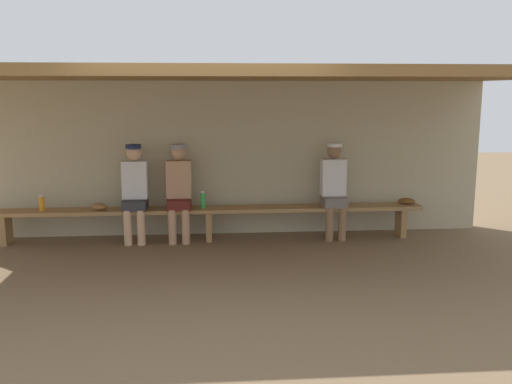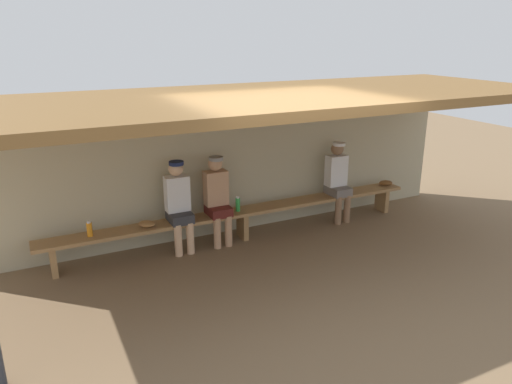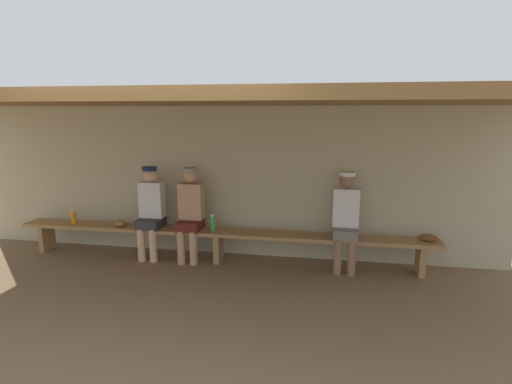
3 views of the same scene
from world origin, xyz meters
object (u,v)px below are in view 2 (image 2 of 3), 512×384
(player_with_sunglasses, at_px, (217,196))
(baseball_glove_worn, at_px, (386,183))
(water_bottle_orange, at_px, (89,229))
(baseball_glove_tan, at_px, (147,224))
(bench, at_px, (242,215))
(player_in_blue, at_px, (338,178))
(water_bottle_green, at_px, (238,204))
(player_rightmost, at_px, (179,202))

(player_with_sunglasses, height_order, baseball_glove_worn, player_with_sunglasses)
(baseball_glove_worn, bearing_deg, player_with_sunglasses, 18.30)
(water_bottle_orange, bearing_deg, baseball_glove_tan, -1.04)
(player_with_sunglasses, bearing_deg, baseball_glove_worn, 0.36)
(bench, relative_size, player_in_blue, 4.46)
(baseball_glove_tan, bearing_deg, water_bottle_orange, -143.19)
(water_bottle_orange, distance_m, baseball_glove_worn, 5.08)
(water_bottle_orange, distance_m, baseball_glove_tan, 0.77)
(bench, distance_m, player_with_sunglasses, 0.54)
(bench, relative_size, water_bottle_green, 25.80)
(bench, relative_size, baseball_glove_worn, 25.00)
(player_rightmost, height_order, water_bottle_orange, player_rightmost)
(water_bottle_green, distance_m, baseball_glove_tan, 1.41)
(player_rightmost, distance_m, water_bottle_green, 0.94)
(bench, height_order, baseball_glove_tan, baseball_glove_tan)
(player_with_sunglasses, relative_size, player_rightmost, 1.00)
(baseball_glove_worn, bearing_deg, water_bottle_orange, 18.29)
(water_bottle_green, height_order, water_bottle_orange, water_bottle_green)
(player_in_blue, relative_size, baseball_glove_tan, 5.60)
(baseball_glove_worn, relative_size, baseball_glove_tan, 1.00)
(player_in_blue, distance_m, water_bottle_green, 1.85)
(player_rightmost, xyz_separation_m, baseball_glove_worn, (3.83, 0.02, -0.24))
(player_rightmost, distance_m, water_bottle_orange, 1.26)
(player_in_blue, bearing_deg, baseball_glove_tan, -179.58)
(player_with_sunglasses, distance_m, player_rightmost, 0.60)
(player_rightmost, relative_size, water_bottle_orange, 6.26)
(player_rightmost, distance_m, player_in_blue, 2.76)
(player_rightmost, bearing_deg, player_in_blue, 0.00)
(player_with_sunglasses, xyz_separation_m, player_rightmost, (-0.60, 0.00, 0.00))
(player_with_sunglasses, relative_size, baseball_glove_tan, 5.60)
(bench, xyz_separation_m, water_bottle_green, (-0.08, -0.00, 0.18))
(water_bottle_green, distance_m, baseball_glove_worn, 2.91)
(bench, height_order, baseball_glove_worn, baseball_glove_worn)
(player_rightmost, relative_size, baseball_glove_tan, 5.60)
(baseball_glove_worn, bearing_deg, player_rightmost, 18.25)
(bench, bearing_deg, player_rightmost, 179.80)
(player_in_blue, bearing_deg, bench, -179.88)
(water_bottle_green, relative_size, baseball_glove_worn, 0.97)
(player_with_sunglasses, bearing_deg, bench, -0.51)
(bench, relative_size, player_with_sunglasses, 4.46)
(water_bottle_orange, xyz_separation_m, baseball_glove_worn, (5.08, 0.03, -0.06))
(player_rightmost, bearing_deg, baseball_glove_worn, 0.30)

